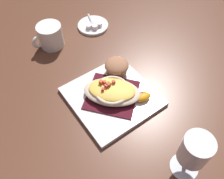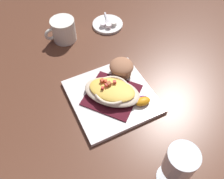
% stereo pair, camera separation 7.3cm
% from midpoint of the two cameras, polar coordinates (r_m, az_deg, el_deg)
% --- Properties ---
extents(ground_plane, '(2.60, 2.60, 0.00)m').
position_cam_midpoint_polar(ground_plane, '(0.77, 2.73, -2.20)').
color(ground_plane, brown).
extents(square_plate, '(0.31, 0.31, 0.01)m').
position_cam_midpoint_polar(square_plate, '(0.76, 2.75, -1.89)').
color(square_plate, white).
rests_on(square_plate, ground_plane).
extents(folded_napkin, '(0.21, 0.20, 0.00)m').
position_cam_midpoint_polar(folded_napkin, '(0.75, 2.77, -1.47)').
color(folded_napkin, '#47111C').
rests_on(folded_napkin, square_plate).
extents(gratin_dish, '(0.21, 0.19, 0.05)m').
position_cam_midpoint_polar(gratin_dish, '(0.74, 2.82, -0.53)').
color(gratin_dish, beige).
rests_on(gratin_dish, folded_napkin).
extents(muffin, '(0.08, 0.08, 0.05)m').
position_cam_midpoint_polar(muffin, '(0.80, 4.92, 5.08)').
color(muffin, '#9A6E43').
rests_on(muffin, square_plate).
extents(orange_garnish, '(0.05, 0.06, 0.02)m').
position_cam_midpoint_polar(orange_garnish, '(0.74, 10.13, -2.97)').
color(orange_garnish, '#561D68').
rests_on(orange_garnish, square_plate).
extents(coffee_mug, '(0.09, 0.12, 0.09)m').
position_cam_midpoint_polar(coffee_mug, '(0.95, -9.37, 13.55)').
color(coffee_mug, white).
rests_on(coffee_mug, ground_plane).
extents(stemmed_glass, '(0.07, 0.07, 0.15)m').
position_cam_midpoint_polar(stemmed_glass, '(0.59, 19.48, -16.68)').
color(stemmed_glass, white).
rests_on(stemmed_glass, ground_plane).
extents(creamer_saucer, '(0.13, 0.13, 0.01)m').
position_cam_midpoint_polar(creamer_saucer, '(1.03, 1.06, 15.25)').
color(creamer_saucer, white).
rests_on(creamer_saucer, ground_plane).
extents(spoon, '(0.08, 0.06, 0.01)m').
position_cam_midpoint_polar(spoon, '(1.02, 1.02, 15.84)').
color(spoon, silver).
rests_on(spoon, creamer_saucer).
extents(creamer_cup_0, '(0.02, 0.02, 0.02)m').
position_cam_midpoint_polar(creamer_cup_0, '(1.00, -0.03, 15.12)').
color(creamer_cup_0, silver).
rests_on(creamer_cup_0, creamer_saucer).
extents(creamer_cup_1, '(0.02, 0.02, 0.02)m').
position_cam_midpoint_polar(creamer_cup_1, '(1.00, 1.39, 14.88)').
color(creamer_cup_1, white).
rests_on(creamer_cup_1, creamer_saucer).
extents(creamer_cup_2, '(0.02, 0.02, 0.02)m').
position_cam_midpoint_polar(creamer_cup_2, '(1.01, 2.56, 15.38)').
color(creamer_cup_2, white).
rests_on(creamer_cup_2, creamer_saucer).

